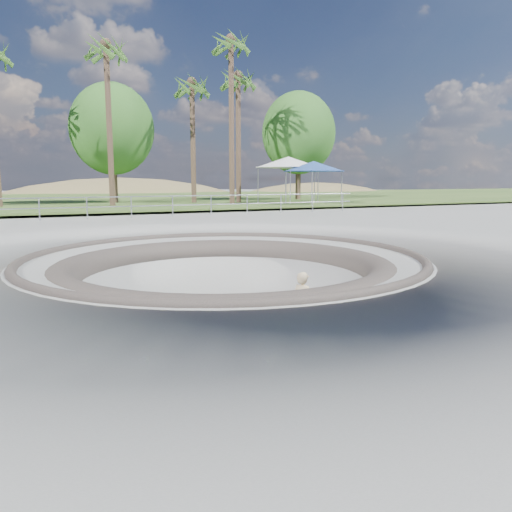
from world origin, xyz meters
TOP-DOWN VIEW (x-y plane):
  - ground at (0.00, 0.00)m, footprint 180.00×180.00m
  - skate_bowl at (0.00, 0.00)m, footprint 14.00×14.00m
  - grass_strip at (0.00, 34.00)m, footprint 180.00×36.00m
  - distant_hills at (3.78, 57.17)m, footprint 103.20×45.00m
  - safety_railing at (0.00, 12.00)m, footprint 25.00×0.06m
  - skateboard at (1.33, -1.76)m, footprint 0.83×0.47m
  - skater at (1.33, -1.76)m, footprint 0.56×0.69m
  - canopy_white at (13.01, 20.37)m, footprint 6.16×6.16m
  - canopy_blue at (13.78, 18.12)m, footprint 5.72×5.72m
  - palm_c at (0.70, 21.73)m, footprint 2.60×2.60m
  - palm_d at (6.82, 23.44)m, footprint 2.60×2.60m
  - palm_e at (8.81, 20.91)m, footprint 2.60×2.60m
  - palm_f at (9.98, 22.48)m, footprint 2.60×2.60m
  - bushy_tree_mid at (1.55, 25.84)m, footprint 6.00×5.45m
  - bushy_tree_right at (16.69, 25.33)m, footprint 6.27×5.70m

SIDE VIEW (x-z plane):
  - distant_hills at x=3.78m, z-range -21.32..7.28m
  - skateboard at x=1.33m, z-range -1.88..-1.79m
  - skate_bowl at x=0.00m, z-range -3.88..0.22m
  - skater at x=1.33m, z-range -1.82..-0.20m
  - ground at x=0.00m, z-range 0.00..0.00m
  - grass_strip at x=0.00m, z-range 0.16..0.28m
  - safety_railing at x=0.00m, z-range 0.18..1.20m
  - canopy_blue at x=13.78m, z-range 1.38..4.32m
  - canopy_white at x=13.01m, z-range 1.53..4.85m
  - bushy_tree_mid at x=1.55m, z-range 1.21..9.87m
  - bushy_tree_right at x=16.69m, z-range 1.26..10.30m
  - palm_d at x=6.82m, z-range 3.57..13.00m
  - palm_f at x=9.98m, z-range 3.80..13.78m
  - palm_c at x=0.70m, z-range 4.22..15.17m
  - palm_e at x=8.81m, z-range 4.63..16.60m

